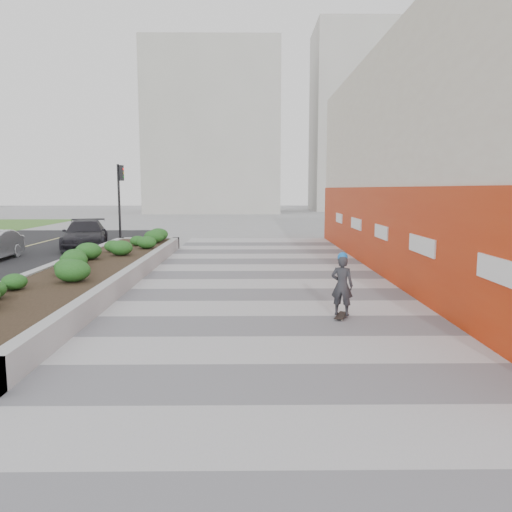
# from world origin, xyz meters

# --- Properties ---
(ground) EXTENTS (160.00, 160.00, 0.00)m
(ground) POSITION_xyz_m (0.00, 0.00, 0.00)
(ground) COLOR gray
(ground) RESTS_ON ground
(walkway) EXTENTS (8.00, 36.00, 0.01)m
(walkway) POSITION_xyz_m (0.00, 3.00, 0.01)
(walkway) COLOR #A8A8AD
(walkway) RESTS_ON ground
(building) EXTENTS (6.04, 24.08, 8.00)m
(building) POSITION_xyz_m (6.98, 8.98, 3.98)
(building) COLOR beige
(building) RESTS_ON ground
(planter) EXTENTS (3.00, 18.00, 0.90)m
(planter) POSITION_xyz_m (-5.50, 7.00, 0.42)
(planter) COLOR #9E9EA0
(planter) RESTS_ON ground
(traffic_signal_near) EXTENTS (0.33, 0.28, 4.20)m
(traffic_signal_near) POSITION_xyz_m (-7.23, 17.50, 2.76)
(traffic_signal_near) COLOR black
(traffic_signal_near) RESTS_ON ground
(distant_bldg_north_l) EXTENTS (16.00, 12.00, 20.00)m
(distant_bldg_north_l) POSITION_xyz_m (-5.00, 55.00, 10.00)
(distant_bldg_north_l) COLOR #ADAAA3
(distant_bldg_north_l) RESTS_ON ground
(distant_bldg_north_r) EXTENTS (14.00, 10.00, 24.00)m
(distant_bldg_north_r) POSITION_xyz_m (15.00, 60.00, 12.00)
(distant_bldg_north_r) COLOR #ADAAA3
(distant_bldg_north_r) RESTS_ON ground
(manhole_cover) EXTENTS (0.44, 0.44, 0.01)m
(manhole_cover) POSITION_xyz_m (0.50, 3.00, 0.00)
(manhole_cover) COLOR #595654
(manhole_cover) RESTS_ON ground
(skateboarder) EXTENTS (0.59, 0.74, 1.53)m
(skateboarder) POSITION_xyz_m (1.62, 2.44, 0.77)
(skateboarder) COLOR beige
(skateboarder) RESTS_ON ground
(car_dark) EXTENTS (3.10, 5.23, 1.42)m
(car_dark) POSITION_xyz_m (-8.53, 15.65, 0.71)
(car_dark) COLOR black
(car_dark) RESTS_ON ground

